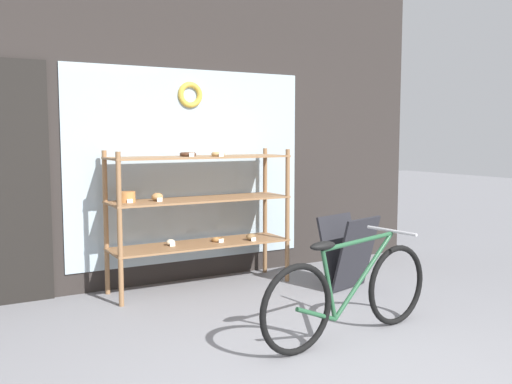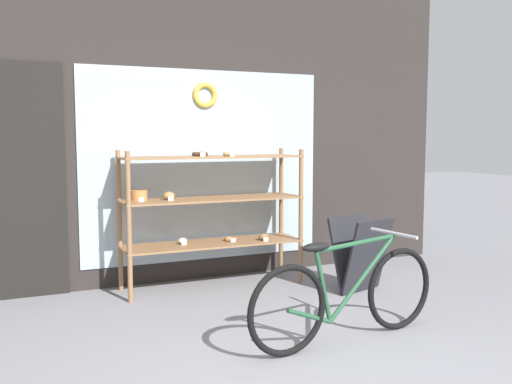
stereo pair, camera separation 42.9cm
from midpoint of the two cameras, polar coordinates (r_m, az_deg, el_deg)
name	(u,v)px [view 1 (the left image)]	position (r m, az deg, el deg)	size (l,w,h in m)	color
storefront_facade	(165,125)	(5.68, -11.23, 6.55)	(6.01, 0.13, 3.18)	#2D2826
display_case	(198,203)	(5.43, -8.09, -1.13)	(1.73, 0.48, 1.32)	#8E6642
bicycle	(350,293)	(4.14, 6.41, -10.02)	(1.63, 0.46, 0.75)	black
sandwich_board	(348,252)	(5.45, 6.98, -6.03)	(0.59, 0.50, 0.69)	#232328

